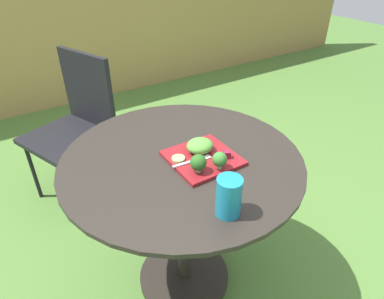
{
  "coord_description": "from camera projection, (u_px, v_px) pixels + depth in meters",
  "views": [
    {
      "loc": [
        -0.54,
        -0.92,
        1.47
      ],
      "look_at": [
        0.03,
        -0.03,
        0.78
      ],
      "focal_mm": 31.23,
      "sensor_mm": 36.0,
      "label": 1
    }
  ],
  "objects": [
    {
      "name": "cucumber_slice_0",
      "position": [
        178.0,
        159.0,
        1.24
      ],
      "size": [
        0.05,
        0.05,
        0.01
      ],
      "primitive_type": "cylinder",
      "color": "#8EB766",
      "rests_on": "salad_plate"
    },
    {
      "name": "drinking_glass",
      "position": [
        229.0,
        198.0,
        1.0
      ],
      "size": [
        0.08,
        0.08,
        0.13
      ],
      "color": "teal",
      "rests_on": "patio_table"
    },
    {
      "name": "lettuce_mound",
      "position": [
        200.0,
        146.0,
        1.28
      ],
      "size": [
        0.1,
        0.1,
        0.05
      ],
      "primitive_type": "ellipsoid",
      "color": "#519338",
      "rests_on": "salad_plate"
    },
    {
      "name": "patio_table",
      "position": [
        183.0,
        206.0,
        1.43
      ],
      "size": [
        0.93,
        0.93,
        0.74
      ],
      "color": "#28231E",
      "rests_on": "ground_plane"
    },
    {
      "name": "broccoli_floret_1",
      "position": [
        220.0,
        160.0,
        1.18
      ],
      "size": [
        0.05,
        0.05,
        0.07
      ],
      "color": "#99B770",
      "rests_on": "salad_plate"
    },
    {
      "name": "salad_plate",
      "position": [
        202.0,
        158.0,
        1.27
      ],
      "size": [
        0.25,
        0.25,
        0.01
      ],
      "primitive_type": "cube",
      "color": "maroon",
      "rests_on": "patio_table"
    },
    {
      "name": "broccoli_floret_0",
      "position": [
        198.0,
        163.0,
        1.16
      ],
      "size": [
        0.06,
        0.06,
        0.07
      ],
      "color": "#99B770",
      "rests_on": "salad_plate"
    },
    {
      "name": "patio_chair",
      "position": [
        77.0,
        118.0,
        2.02
      ],
      "size": [
        0.57,
        0.57,
        0.9
      ],
      "color": "black",
      "rests_on": "ground_plane"
    },
    {
      "name": "bamboo_fence",
      "position": [
        42.0,
        25.0,
        2.97
      ],
      "size": [
        8.0,
        0.08,
        1.55
      ],
      "primitive_type": "cube",
      "color": "#9E7F47",
      "rests_on": "ground_plane"
    },
    {
      "name": "ground_plane",
      "position": [
        184.0,
        278.0,
        1.69
      ],
      "size": [
        12.0,
        12.0,
        0.0
      ],
      "primitive_type": "plane",
      "color": "#4C7533"
    },
    {
      "name": "fork",
      "position": [
        196.0,
        160.0,
        1.24
      ],
      "size": [
        0.15,
        0.03,
        0.0
      ],
      "color": "silver",
      "rests_on": "salad_plate"
    },
    {
      "name": "beet_chunk_0",
      "position": [
        227.0,
        155.0,
        1.25
      ],
      "size": [
        0.04,
        0.03,
        0.03
      ],
      "primitive_type": "cube",
      "rotation": [
        0.0,
        0.0,
        2.67
      ],
      "color": "maroon",
      "rests_on": "salad_plate"
    }
  ]
}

